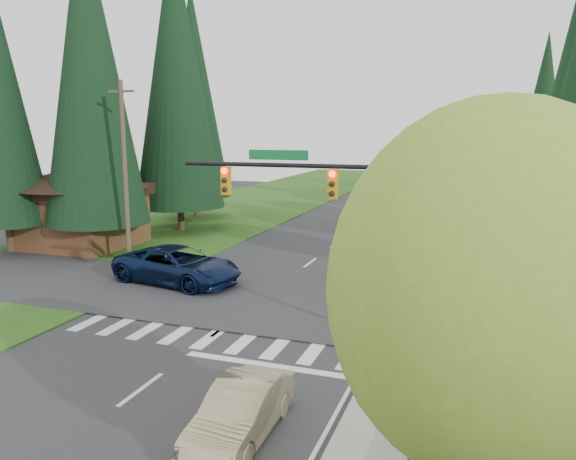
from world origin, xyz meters
The scene contains 31 objects.
ground centered at (0.00, 0.00, 0.00)m, with size 120.00×120.00×0.00m, color #28282B.
grass_east centered at (13.00, 20.00, 0.03)m, with size 14.00×110.00×0.06m, color #2C4712.
grass_west centered at (-13.00, 20.00, 0.03)m, with size 14.00×110.00×0.06m, color #2C4712.
cross_street centered at (0.00, 8.00, 0.00)m, with size 120.00×8.00×0.10m, color #28282B.
sidewalk_east centered at (6.90, 22.00, 0.07)m, with size 1.80×80.00×0.13m, color gray.
curb_east centered at (6.05, 22.00, 0.07)m, with size 0.20×80.00×0.13m, color gray.
stone_wall_north centered at (8.60, 30.00, 0.35)m, with size 0.70×40.00×0.70m, color #4C4438.
traffic_signal centered at (4.37, 4.50, 4.98)m, with size 8.70×0.37×6.80m.
brown_building centered at (-15.00, 15.00, 3.14)m, with size 8.40×8.40×5.40m.
utility_pole centered at (-9.50, 12.00, 5.14)m, with size 1.60×0.24×10.00m.
decid_tree_0 centered at (9.20, 14.00, 5.60)m, with size 4.80×4.80×8.37m.
decid_tree_1 centered at (9.30, 21.00, 5.80)m, with size 5.20×5.20×8.80m.
decid_tree_2 centered at (9.10, 28.00, 5.93)m, with size 5.00×5.00×8.82m.
decid_tree_3 centered at (9.20, 35.00, 5.66)m, with size 5.00×5.00×8.55m.
decid_tree_4 centered at (9.30, 42.00, 6.06)m, with size 5.40×5.40×9.18m.
decid_tree_5 centered at (9.10, 49.00, 5.53)m, with size 4.80×4.80×8.30m.
decid_tree_6 centered at (9.20, 56.00, 5.86)m, with size 5.20×5.20×8.86m.
decid_tree_south centered at (9.30, -6.00, 5.27)m, with size 4.60×4.60×7.92m.
conifer_w_a centered at (-13.00, 14.00, 10.79)m, with size 6.12×6.12×19.80m.
conifer_w_b centered at (-16.00, 18.00, 9.79)m, with size 5.44×5.44×17.80m.
conifer_w_c centered at (-12.00, 22.00, 11.29)m, with size 6.46×6.46×20.80m.
conifer_w_e centered at (-14.00, 28.00, 10.29)m, with size 5.78×5.78×18.80m.
conifer_e_b centered at (15.00, 34.00, 10.79)m, with size 6.12×6.12×19.80m.
conifer_e_c centered at (14.00, 48.00, 9.29)m, with size 5.10×5.10×16.80m.
sedan_champagne centered at (3.80, -2.36, 0.68)m, with size 1.44×4.13×1.36m, color tan.
suv_navy centered at (-4.81, 9.30, 0.90)m, with size 2.99×6.48×1.80m, color #0B1738.
parked_car_a centered at (4.85, 17.01, 0.79)m, with size 1.86×4.63×1.58m, color #ABABB0.
parked_car_b centered at (4.20, 22.08, 0.77)m, with size 2.16×5.31×1.54m, color gray.
parked_car_c centered at (4.66, 29.00, 0.79)m, with size 1.67×4.80×1.58m, color silver.
parked_car_d centered at (4.92, 40.04, 0.76)m, with size 1.78×4.43×1.51m, color silver.
parked_car_e centered at (5.60, 44.53, 0.62)m, with size 1.74×4.27×1.24m, color #9C9DA1.
Camera 1 is at (9.10, -13.88, 7.47)m, focal length 35.00 mm.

